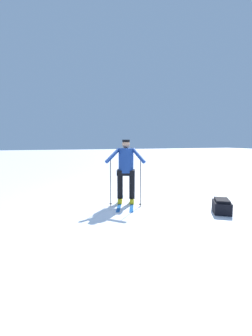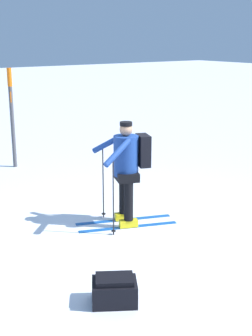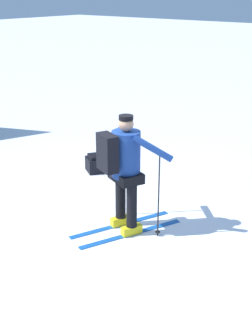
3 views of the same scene
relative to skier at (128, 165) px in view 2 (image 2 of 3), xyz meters
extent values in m
plane|color=white|center=(-0.01, -0.51, -1.01)|extent=(80.00, 80.00, 0.00)
cube|color=#144C9E|center=(-0.08, -0.14, -1.01)|extent=(1.56, 0.67, 0.01)
cube|color=yellow|center=(-0.08, -0.14, -0.94)|extent=(0.32, 0.21, 0.12)
cylinder|color=black|center=(-0.08, -0.14, -0.53)|extent=(0.15, 0.15, 0.71)
cube|color=#144C9E|center=(0.03, 0.16, -1.01)|extent=(1.56, 0.67, 0.01)
cube|color=yellow|center=(0.03, 0.16, -0.94)|extent=(0.32, 0.21, 0.12)
cylinder|color=black|center=(0.03, 0.16, -0.53)|extent=(0.15, 0.15, 0.71)
cube|color=black|center=(-0.03, 0.01, -0.17)|extent=(0.49, 0.56, 0.14)
cylinder|color=navy|center=(-0.03, 0.01, 0.15)|extent=(0.40, 0.40, 0.65)
sphere|color=tan|center=(-0.03, 0.01, 0.58)|extent=(0.21, 0.21, 0.21)
cylinder|color=black|center=(-0.03, 0.01, 0.67)|extent=(0.20, 0.20, 0.06)
cube|color=black|center=(0.24, -0.09, 0.22)|extent=(0.28, 0.38, 0.51)
cylinder|color=black|center=(-0.44, -0.24, -0.39)|extent=(0.02, 0.02, 1.25)
cylinder|color=black|center=(-0.44, -0.24, -0.95)|extent=(0.07, 0.07, 0.01)
cylinder|color=navy|center=(-0.35, -0.22, 0.30)|extent=(0.57, 0.20, 0.38)
cylinder|color=black|center=(-0.17, 0.47, -0.39)|extent=(0.02, 0.02, 1.25)
cylinder|color=black|center=(-0.17, 0.47, -0.95)|extent=(0.07, 0.07, 0.01)
cylinder|color=navy|center=(-0.11, 0.39, 0.30)|extent=(0.40, 0.50, 0.38)
cube|color=black|center=(-1.53, -1.85, -0.88)|extent=(0.64, 0.59, 0.27)
cube|color=black|center=(-1.53, -1.85, -0.71)|extent=(0.53, 0.48, 0.06)
cylinder|color=#4C4C51|center=(-0.12, 4.42, 0.15)|extent=(0.09, 0.09, 2.32)
cylinder|color=orange|center=(-0.12, 4.42, 1.10)|extent=(0.10, 0.10, 0.42)
cube|color=orange|center=(-0.12, 4.42, 0.66)|extent=(0.11, 0.23, 0.24)
camera|label=1|loc=(-5.65, 1.90, 0.66)|focal=24.00mm
camera|label=2|loc=(-4.23, -5.86, 1.98)|focal=50.00mm
camera|label=3|loc=(4.63, 3.83, 2.29)|focal=50.00mm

